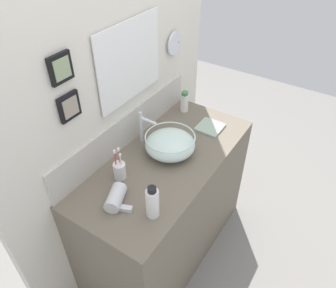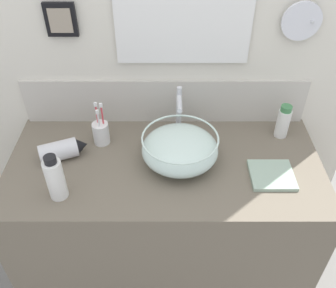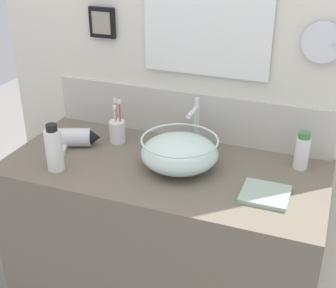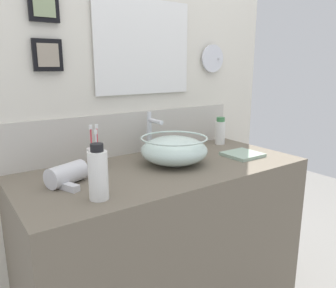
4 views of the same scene
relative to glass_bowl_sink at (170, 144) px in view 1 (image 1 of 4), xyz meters
name	(u,v)px [view 1 (image 1 of 4)]	position (x,y,z in m)	size (l,w,h in m)	color
ground_plane	(167,245)	(-0.06, -0.01, -0.95)	(6.00, 6.00, 0.00)	gray
vanity_counter	(167,207)	(-0.06, -0.01, -0.51)	(1.26, 0.58, 0.88)	#6B6051
back_panel	(119,92)	(-0.06, 0.31, 0.29)	(1.76, 0.10, 2.47)	silver
glass_bowl_sink	(170,144)	(0.00, 0.00, 0.00)	(0.30, 0.30, 0.12)	silver
faucet	(143,126)	(0.00, 0.20, 0.06)	(0.02, 0.12, 0.21)	silver
hair_drier	(117,196)	(-0.47, 0.02, -0.03)	(0.20, 0.18, 0.08)	silver
toothbrush_cup	(120,170)	(-0.33, 0.12, -0.01)	(0.07, 0.07, 0.20)	white
soap_dispenser	(184,102)	(0.44, 0.16, 0.01)	(0.05, 0.05, 0.15)	white
spray_bottle	(152,202)	(-0.44, -0.18, 0.02)	(0.06, 0.06, 0.19)	white
hand_towel	(210,127)	(0.35, -0.09, -0.06)	(0.17, 0.16, 0.02)	#99B29E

